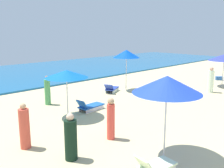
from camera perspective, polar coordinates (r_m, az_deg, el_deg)
ocean at (r=25.29m, az=-19.88°, el=2.20°), size 60.00×13.60×0.12m
umbrella_0 at (r=17.00m, az=3.30°, el=6.89°), size 1.81×1.81×2.78m
lounge_chair_0_0 at (r=16.74m, az=-0.09°, el=-1.07°), size 1.52×1.12×0.65m
umbrella_2 at (r=19.85m, az=24.25°, el=5.54°), size 2.25×2.25×2.40m
umbrella_4 at (r=7.84m, az=12.44°, el=-0.10°), size 2.15×2.15×2.66m
lounge_chair_4_0 at (r=7.50m, az=9.71°, el=-18.04°), size 1.32×0.70×0.69m
umbrella_5 at (r=11.77m, az=-10.35°, el=2.28°), size 2.02×2.02×2.24m
lounge_chair_5_0 at (r=12.92m, az=-5.09°, el=-5.04°), size 1.54×0.72×0.67m
beachgoer_0 at (r=8.09m, az=-9.38°, el=-12.19°), size 0.54×0.54×1.53m
beachgoer_1 at (r=9.40m, az=-0.27°, el=-8.05°), size 0.40×0.40×1.60m
beachgoer_3 at (r=9.20m, az=-19.33°, el=-9.38°), size 0.49×0.49×1.61m
beachgoer_4 at (r=14.24m, az=-14.51°, el=-1.58°), size 0.42×0.42×1.62m
beachgoer_5 at (r=17.83m, az=21.59°, el=0.71°), size 0.47×0.47×1.71m
cooler_box_0 at (r=22.85m, az=23.26°, el=1.21°), size 0.62×0.65×0.30m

